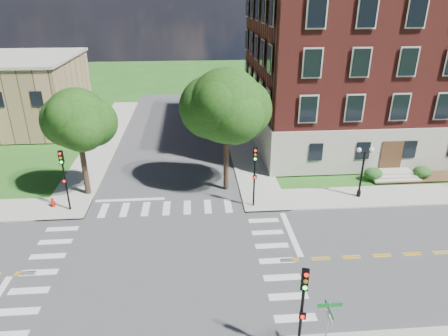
{
  "coord_description": "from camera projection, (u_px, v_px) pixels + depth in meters",
  "views": [
    {
      "loc": [
        2.3,
        -20.08,
        15.35
      ],
      "look_at": [
        4.48,
        7.35,
        3.2
      ],
      "focal_mm": 32.0,
      "sensor_mm": 36.0,
      "label": 1
    }
  ],
  "objects": [
    {
      "name": "stop_bar_east",
      "position": [
        291.0,
        233.0,
        27.72
      ],
      "size": [
        0.4,
        5.5,
        0.0
      ],
      "primitive_type": "cube",
      "color": "silver",
      "rests_on": "ground"
    },
    {
      "name": "crosswalk_east",
      "position": [
        277.0,
        261.0,
        24.86
      ],
      "size": [
        2.2,
        10.2,
        0.02
      ],
      "primitive_type": null,
      "color": "silver",
      "rests_on": "ground"
    },
    {
      "name": "tree_d",
      "position": [
        226.0,
        106.0,
        31.04
      ],
      "size": [
        5.93,
        5.93,
        10.09
      ],
      "color": "#302218",
      "rests_on": "ground"
    },
    {
      "name": "road_ns",
      "position": [
        160.0,
        267.0,
        24.34
      ],
      "size": [
        12.0,
        90.0,
        0.01
      ],
      "primitive_type": "cube",
      "color": "#3D3D3F",
      "rests_on": "ground"
    },
    {
      "name": "street_sign_pole",
      "position": [
        328.0,
        319.0,
        17.34
      ],
      "size": [
        1.1,
        1.1,
        3.1
      ],
      "color": "gray",
      "rests_on": "ground"
    },
    {
      "name": "traffic_signal_se",
      "position": [
        303.0,
        303.0,
        17.05
      ],
      "size": [
        0.37,
        0.43,
        4.8
      ],
      "color": "black",
      "rests_on": "ground"
    },
    {
      "name": "traffic_signal_nw",
      "position": [
        64.0,
        173.0,
        29.29
      ],
      "size": [
        0.32,
        0.36,
        4.8
      ],
      "color": "black",
      "rests_on": "ground"
    },
    {
      "name": "ground",
      "position": [
        160.0,
        267.0,
        24.34
      ],
      "size": [
        160.0,
        160.0,
        0.0
      ],
      "primitive_type": "plane",
      "color": "#265919",
      "rests_on": "ground"
    },
    {
      "name": "fire_hydrant",
      "position": [
        53.0,
        203.0,
        30.78
      ],
      "size": [
        0.35,
        0.35,
        0.75
      ],
      "color": "#B0160D",
      "rests_on": "ground"
    },
    {
      "name": "sidewalk_nw",
      "position": [
        5.0,
        171.0,
        37.22
      ],
      "size": [
        34.0,
        34.0,
        0.12
      ],
      "color": "#9E9B93",
      "rests_on": "ground"
    },
    {
      "name": "twin_lamp_west",
      "position": [
        362.0,
        169.0,
        31.54
      ],
      "size": [
        1.36,
        0.36,
        4.23
      ],
      "color": "black",
      "rests_on": "ground"
    },
    {
      "name": "road_ew",
      "position": [
        160.0,
        267.0,
        24.34
      ],
      "size": [
        90.0,
        12.0,
        0.01
      ],
      "primitive_type": "cube",
      "color": "#3D3D3F",
      "rests_on": "ground"
    },
    {
      "name": "traffic_signal_ne",
      "position": [
        255.0,
        169.0,
        29.86
      ],
      "size": [
        0.33,
        0.37,
        4.8
      ],
      "color": "black",
      "rests_on": "ground"
    },
    {
      "name": "main_building",
      "position": [
        394.0,
        63.0,
        42.77
      ],
      "size": [
        30.6,
        22.4,
        16.5
      ],
      "color": "#AAA596",
      "rests_on": "ground"
    },
    {
      "name": "tree_c",
      "position": [
        77.0,
        119.0,
        30.43
      ],
      "size": [
        4.76,
        4.76,
        8.75
      ],
      "color": "#302218",
      "rests_on": "ground"
    },
    {
      "name": "sidewalk_ne",
      "position": [
        327.0,
        161.0,
        39.45
      ],
      "size": [
        34.0,
        34.0,
        0.12
      ],
      "color": "#9E9B93",
      "rests_on": "ground"
    }
  ]
}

